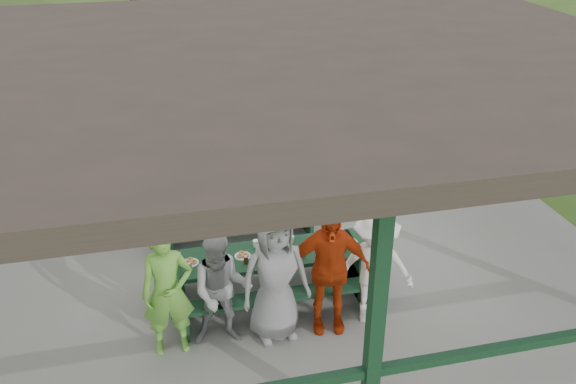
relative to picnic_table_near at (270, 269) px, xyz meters
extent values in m
plane|color=#294B17|center=(0.52, 1.20, -0.58)|extent=(90.00, 90.00, 0.00)
cube|color=slate|center=(0.52, 1.20, -0.53)|extent=(10.00, 8.00, 0.10)
cube|color=black|center=(0.52, -2.60, 1.02)|extent=(0.15, 0.15, 3.00)
cube|color=black|center=(0.52, 5.00, 1.02)|extent=(0.15, 0.15, 3.00)
cube|color=black|center=(5.32, 5.00, 1.02)|extent=(0.15, 0.15, 3.00)
cube|color=black|center=(-1.88, 5.00, 0.42)|extent=(4.65, 0.10, 0.10)
cube|color=black|center=(2.92, 5.00, 0.42)|extent=(4.65, 0.10, 0.10)
cube|color=black|center=(0.52, -2.60, 2.42)|extent=(9.80, 0.15, 0.20)
cube|color=black|center=(0.52, 5.00, 2.42)|extent=(9.80, 0.15, 0.20)
cube|color=#2F2822|center=(0.52, 1.20, 2.64)|extent=(10.60, 8.60, 0.24)
cube|color=black|center=(0.00, 0.00, 0.24)|extent=(2.81, 0.75, 0.06)
cube|color=black|center=(0.00, -0.55, -0.06)|extent=(2.81, 0.28, 0.05)
cube|color=black|center=(0.00, 0.55, -0.06)|extent=(2.81, 0.28, 0.05)
cube|color=black|center=(-1.23, 0.00, -0.11)|extent=(0.06, 0.70, 0.75)
cube|color=black|center=(1.23, 0.00, -0.11)|extent=(0.06, 0.70, 0.75)
cube|color=black|center=(-1.23, 0.00, -0.26)|extent=(0.06, 1.39, 0.45)
cube|color=black|center=(1.23, 0.00, -0.26)|extent=(0.06, 1.39, 0.45)
cube|color=black|center=(-0.15, 2.00, 0.24)|extent=(2.62, 0.75, 0.06)
cube|color=black|center=(-0.15, 1.45, -0.06)|extent=(2.62, 0.28, 0.05)
cube|color=black|center=(-0.15, 2.55, -0.06)|extent=(2.62, 0.28, 0.05)
cube|color=black|center=(-1.28, 2.00, -0.11)|extent=(0.06, 0.70, 0.75)
cube|color=black|center=(0.98, 2.00, -0.11)|extent=(0.06, 0.70, 0.75)
cube|color=black|center=(-1.28, 2.00, -0.26)|extent=(0.06, 1.39, 0.45)
cube|color=black|center=(0.98, 2.00, -0.26)|extent=(0.06, 1.39, 0.45)
cylinder|color=white|center=(-1.08, 0.00, 0.28)|extent=(0.22, 0.22, 0.01)
torus|color=#9F6838|center=(-1.12, -0.02, 0.30)|extent=(0.10, 0.10, 0.03)
torus|color=#9F6838|center=(-1.04, -0.02, 0.30)|extent=(0.10, 0.10, 0.03)
torus|color=#9F6838|center=(-1.08, 0.04, 0.30)|extent=(0.10, 0.10, 0.03)
cylinder|color=white|center=(-0.37, 0.00, 0.28)|extent=(0.22, 0.22, 0.01)
torus|color=#9F6838|center=(-0.41, -0.02, 0.30)|extent=(0.10, 0.10, 0.03)
torus|color=#9F6838|center=(-0.33, -0.02, 0.30)|extent=(0.10, 0.10, 0.03)
torus|color=#9F6838|center=(-0.37, 0.04, 0.30)|extent=(0.10, 0.10, 0.03)
cylinder|color=white|center=(0.30, 0.00, 0.28)|extent=(0.22, 0.22, 0.01)
torus|color=#9F6838|center=(0.26, -0.02, 0.30)|extent=(0.10, 0.10, 0.03)
torus|color=#9F6838|center=(0.34, -0.02, 0.30)|extent=(0.10, 0.10, 0.03)
torus|color=#9F6838|center=(0.30, 0.04, 0.30)|extent=(0.10, 0.10, 0.03)
cylinder|color=white|center=(1.17, 0.00, 0.28)|extent=(0.22, 0.22, 0.01)
torus|color=#9F6838|center=(1.13, -0.02, 0.30)|extent=(0.10, 0.10, 0.03)
torus|color=#9F6838|center=(1.21, -0.02, 0.30)|extent=(0.10, 0.10, 0.03)
torus|color=#9F6838|center=(1.17, 0.04, 0.30)|extent=(0.10, 0.10, 0.03)
cylinder|color=#381E0F|center=(-1.10, -0.18, 0.32)|extent=(0.06, 0.06, 0.10)
cylinder|color=#381E0F|center=(-0.35, -0.18, 0.32)|extent=(0.06, 0.06, 0.10)
cylinder|color=#381E0F|center=(0.38, -0.18, 0.32)|extent=(0.06, 0.06, 0.10)
cylinder|color=#381E0F|center=(0.44, -0.18, 0.32)|extent=(0.06, 0.06, 0.10)
cylinder|color=#381E0F|center=(0.88, -0.18, 0.32)|extent=(0.06, 0.06, 0.10)
cylinder|color=#381E0F|center=(1.02, -0.18, 0.32)|extent=(0.06, 0.06, 0.10)
cone|color=white|center=(-0.71, 0.20, 0.32)|extent=(0.09, 0.09, 0.10)
cone|color=white|center=(-0.15, 0.20, 0.32)|extent=(0.09, 0.09, 0.10)
cone|color=white|center=(0.35, 0.20, 0.32)|extent=(0.09, 0.09, 0.10)
cone|color=white|center=(1.09, 0.20, 0.32)|extent=(0.09, 0.09, 0.10)
imported|color=#62A738|center=(-1.41, -0.75, 0.39)|extent=(0.65, 0.43, 1.75)
imported|color=gray|center=(-0.76, -0.75, 0.31)|extent=(0.83, 0.69, 1.58)
imported|color=gray|center=(-0.08, -0.77, 0.43)|extent=(0.95, 0.67, 1.82)
imported|color=#AB2D0B|center=(0.61, -0.78, 0.43)|extent=(1.13, 0.62, 1.82)
imported|color=white|center=(1.24, -0.77, 0.33)|extent=(1.15, 0.79, 1.63)
cylinder|color=brown|center=(1.24, -0.77, 1.09)|extent=(0.37, 0.37, 0.02)
cylinder|color=brown|center=(1.24, -0.77, 1.15)|extent=(0.22, 0.22, 0.11)
imported|color=#91C0E0|center=(0.22, 2.93, 0.30)|extent=(1.51, 0.80, 1.56)
imported|color=teal|center=(-1.27, 3.49, 0.49)|extent=(0.83, 0.71, 1.93)
imported|color=gray|center=(1.99, 2.75, 0.23)|extent=(0.82, 0.72, 1.43)
imported|color=silver|center=(2.75, 10.75, 0.10)|extent=(5.33, 3.45, 1.36)
cube|color=navy|center=(-2.74, 9.09, 0.31)|extent=(3.48, 2.60, 0.13)
cube|color=navy|center=(-3.03, 8.36, 0.59)|extent=(2.93, 1.21, 0.45)
cube|color=navy|center=(-2.45, 9.81, 0.59)|extent=(2.93, 1.21, 0.45)
cube|color=navy|center=(-4.19, 9.66, 0.59)|extent=(0.64, 1.48, 0.45)
cube|color=navy|center=(-1.29, 8.51, 0.59)|extent=(0.64, 1.48, 0.45)
cylinder|color=black|center=(-3.98, 8.68, -0.16)|extent=(0.86, 0.50, 0.85)
cylinder|color=yellow|center=(-3.98, 8.68, -0.16)|extent=(0.38, 0.34, 0.31)
cylinder|color=black|center=(-3.37, 10.23, -0.16)|extent=(0.86, 0.50, 0.85)
cylinder|color=yellow|center=(-3.37, 10.23, -0.16)|extent=(0.38, 0.34, 0.31)
cylinder|color=black|center=(-2.11, 7.94, -0.16)|extent=(0.86, 0.50, 0.85)
cylinder|color=yellow|center=(-2.11, 7.94, -0.16)|extent=(0.38, 0.34, 0.31)
cylinder|color=black|center=(-1.50, 9.50, -0.16)|extent=(0.86, 0.50, 0.85)
cylinder|color=yellow|center=(-1.50, 9.50, -0.16)|extent=(0.38, 0.34, 0.31)
cube|color=navy|center=(-0.77, 8.31, 0.20)|extent=(1.07, 0.49, 0.09)
cone|color=#F2590C|center=(-4.24, 9.68, 0.70)|extent=(0.18, 0.42, 0.45)
cylinder|color=#352515|center=(5.87, 14.49, 0.48)|extent=(0.36, 0.36, 2.13)
camera|label=1|loc=(-1.37, -6.92, 4.87)|focal=38.00mm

